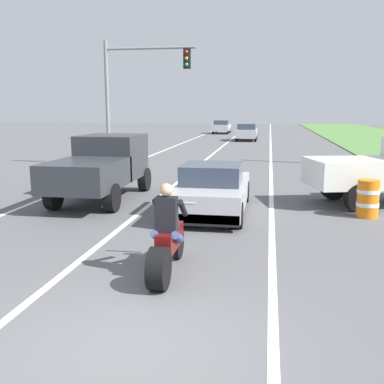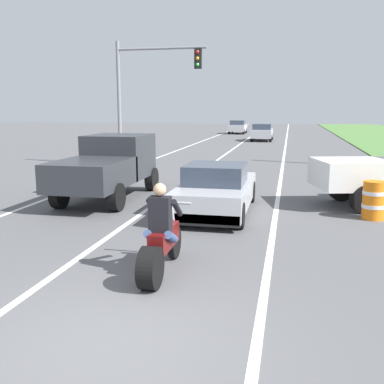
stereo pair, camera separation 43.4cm
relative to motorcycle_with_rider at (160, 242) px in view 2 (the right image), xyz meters
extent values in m
plane|color=#565659|center=(-0.01, -2.38, -0.59)|extent=(160.00, 160.00, 0.00)
cube|color=white|center=(-5.41, 17.62, -0.59)|extent=(0.14, 120.00, 0.01)
cube|color=white|center=(1.79, 17.62, -0.59)|extent=(0.14, 120.00, 0.01)
cube|color=white|center=(-1.81, 17.62, -0.59)|extent=(0.14, 120.00, 0.01)
cylinder|color=black|center=(0.00, -0.60, -0.25)|extent=(0.28, 0.69, 0.69)
cylinder|color=black|center=(0.00, 0.95, -0.28)|extent=(0.12, 0.63, 0.63)
cube|color=#590F0F|center=(0.00, 0.23, 0.02)|extent=(0.28, 1.10, 0.36)
cylinder|color=#B2B2B7|center=(0.00, 0.87, 0.09)|extent=(0.08, 0.36, 0.73)
cylinder|color=#A5A5AA|center=(0.00, 0.85, 0.52)|extent=(0.70, 0.05, 0.05)
cube|color=black|center=(0.00, 0.00, 0.50)|extent=(0.36, 0.24, 0.60)
sphere|color=tan|center=(0.00, 0.00, 0.92)|extent=(0.22, 0.22, 0.22)
cylinder|color=#384C7A|center=(-0.18, 0.03, 0.10)|extent=(0.14, 0.47, 0.32)
cylinder|color=black|center=(-0.22, 0.30, 0.55)|extent=(0.10, 0.51, 0.40)
cylinder|color=#384C7A|center=(0.18, 0.03, 0.10)|extent=(0.14, 0.47, 0.32)
cylinder|color=black|center=(0.22, 0.30, 0.55)|extent=(0.10, 0.51, 0.40)
cube|color=#B7B7BC|center=(0.17, 4.98, -0.07)|extent=(1.80, 4.30, 0.64)
cube|color=#333D4C|center=(0.17, 4.78, 0.51)|extent=(1.56, 1.70, 0.52)
cube|color=black|center=(0.17, 2.93, -0.31)|extent=(1.76, 0.20, 0.28)
cylinder|color=black|center=(-0.63, 6.58, -0.27)|extent=(0.24, 0.64, 0.64)
cylinder|color=black|center=(0.97, 6.58, -0.27)|extent=(0.24, 0.64, 0.64)
cylinder|color=black|center=(-0.63, 3.38, -0.27)|extent=(0.24, 0.64, 0.64)
cylinder|color=black|center=(0.97, 3.38, -0.27)|extent=(0.24, 0.64, 0.64)
cube|color=#2D3035|center=(-3.46, 7.07, 0.69)|extent=(1.90, 2.10, 1.40)
cube|color=#333D4C|center=(-3.46, 7.42, 1.07)|extent=(1.67, 0.29, 0.57)
cube|color=#2D3035|center=(-3.46, 4.82, 0.39)|extent=(1.90, 2.70, 0.80)
cylinder|color=black|center=(-4.33, 7.87, -0.19)|extent=(0.28, 0.80, 0.80)
cylinder|color=black|center=(-2.59, 7.87, -0.19)|extent=(0.28, 0.80, 0.80)
cylinder|color=black|center=(-4.33, 4.52, -0.19)|extent=(0.28, 0.80, 0.80)
cylinder|color=black|center=(-2.59, 4.52, -0.19)|extent=(0.28, 0.80, 0.80)
cube|color=silver|center=(4.23, 6.61, 0.39)|extent=(3.10, 2.53, 0.80)
cylinder|color=black|center=(3.71, 7.37, -0.19)|extent=(0.85, 0.48, 0.80)
cylinder|color=black|center=(4.16, 5.69, -0.19)|extent=(0.85, 0.48, 0.80)
cylinder|color=gray|center=(-6.13, 14.08, 2.41)|extent=(0.18, 0.18, 6.00)
cylinder|color=gray|center=(-3.96, 14.08, 5.01)|extent=(4.33, 0.12, 0.12)
cube|color=black|center=(-2.20, 14.08, 4.51)|extent=(0.32, 0.24, 0.90)
sphere|color=red|center=(-2.20, 13.94, 4.79)|extent=(0.16, 0.16, 0.16)
sphere|color=orange|center=(-2.20, 13.94, 4.51)|extent=(0.16, 0.16, 0.16)
sphere|color=green|center=(-2.20, 13.94, 4.23)|extent=(0.16, 0.16, 0.16)
cylinder|color=orange|center=(4.28, 5.06, -0.09)|extent=(0.56, 0.56, 1.00)
cylinder|color=white|center=(4.28, 5.06, 0.11)|extent=(0.58, 0.58, 0.10)
cylinder|color=white|center=(4.28, 5.06, -0.24)|extent=(0.58, 0.58, 0.10)
cube|color=#B2B2B7|center=(-0.32, 33.53, 0.06)|extent=(1.76, 4.00, 0.70)
cube|color=#333D4C|center=(-0.32, 33.33, 0.66)|extent=(1.56, 2.00, 0.50)
cylinder|color=black|center=(-1.12, 34.93, -0.29)|extent=(0.20, 0.60, 0.60)
cylinder|color=black|center=(0.48, 34.93, -0.29)|extent=(0.20, 0.60, 0.60)
cylinder|color=black|center=(-1.12, 32.13, -0.29)|extent=(0.20, 0.60, 0.60)
cylinder|color=black|center=(0.48, 32.13, -0.29)|extent=(0.20, 0.60, 0.60)
cube|color=#B2B2B7|center=(-3.73, 44.58, 0.06)|extent=(1.76, 4.00, 0.70)
cube|color=#333D4C|center=(-3.73, 44.38, 0.66)|extent=(1.56, 2.00, 0.50)
cylinder|color=black|center=(-4.53, 45.98, -0.29)|extent=(0.20, 0.60, 0.60)
cylinder|color=black|center=(-2.93, 45.98, -0.29)|extent=(0.20, 0.60, 0.60)
cylinder|color=black|center=(-4.53, 43.18, -0.29)|extent=(0.20, 0.60, 0.60)
cylinder|color=black|center=(-2.93, 43.18, -0.29)|extent=(0.20, 0.60, 0.60)
camera|label=1|loc=(1.66, -7.22, 2.25)|focal=42.28mm
camera|label=2|loc=(2.09, -7.14, 2.25)|focal=42.28mm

